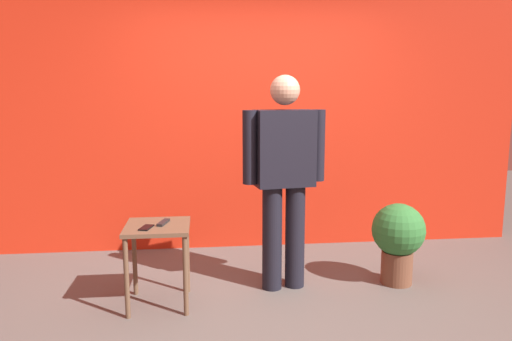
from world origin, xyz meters
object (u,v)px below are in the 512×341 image
Objects in this scene: side_table at (158,240)px; cell_phone at (146,228)px; standing_person at (284,172)px; tv_remote at (163,222)px; potted_plant at (398,237)px.

cell_phone reaches higher than side_table.
tv_remote is (-0.95, -0.20, -0.34)m from standing_person.
cell_phone is (-1.06, -0.31, -0.34)m from standing_person.
potted_plant is (1.92, 0.17, -0.23)m from tv_remote.
side_table is at bearing -132.09° from tv_remote.
standing_person is 12.04× the size of cell_phone.
side_table is 0.91× the size of potted_plant.
standing_person reaches higher than potted_plant.
standing_person reaches higher than tv_remote.
side_table is 0.16m from cell_phone.
standing_person is 1.16m from cell_phone.
standing_person is at bearing 178.42° from potted_plant.
cell_phone is 0.16m from tv_remote.
cell_phone is at bearing -131.17° from side_table.
tv_remote is at bearing 31.90° from side_table.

